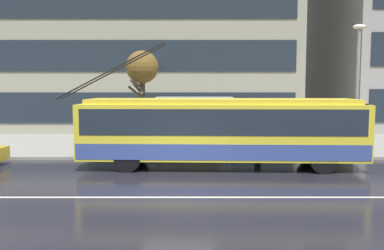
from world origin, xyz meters
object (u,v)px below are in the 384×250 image
(pedestrian_approaching_curb, at_px, (177,120))
(trolleybus, at_px, (220,130))
(street_tree_bare, at_px, (141,70))
(pedestrian_at_shelter, at_px, (259,121))
(bus_shelter, at_px, (194,112))
(street_lamp, at_px, (357,78))

(pedestrian_approaching_curb, bearing_deg, trolleybus, -64.46)
(pedestrian_approaching_curb, bearing_deg, street_tree_bare, 151.72)
(pedestrian_at_shelter, bearing_deg, street_tree_bare, 153.60)
(street_tree_bare, bearing_deg, bus_shelter, -34.01)
(trolleybus, bearing_deg, bus_shelter, 108.83)
(street_lamp, bearing_deg, pedestrian_at_shelter, -179.91)
(trolleybus, height_order, bus_shelter, trolleybus)
(pedestrian_at_shelter, xyz_separation_m, street_tree_bare, (-5.77, 2.87, 2.47))
(bus_shelter, relative_size, pedestrian_approaching_curb, 1.94)
(trolleybus, xyz_separation_m, street_lamp, (6.39, 2.17, 2.17))
(street_lamp, bearing_deg, street_tree_bare, 164.37)
(street_lamp, bearing_deg, bus_shelter, 172.33)
(trolleybus, distance_m, pedestrian_approaching_curb, 4.43)
(pedestrian_approaching_curb, xyz_separation_m, street_tree_bare, (-1.92, 1.03, 2.56))
(street_tree_bare, bearing_deg, pedestrian_approaching_curb, -28.28)
(trolleybus, bearing_deg, street_tree_bare, 127.28)
(pedestrian_approaching_curb, relative_size, street_tree_bare, 0.37)
(bus_shelter, height_order, street_tree_bare, street_tree_bare)
(bus_shelter, relative_size, street_lamp, 0.61)
(trolleybus, distance_m, street_lamp, 7.09)
(pedestrian_at_shelter, distance_m, street_lamp, 4.89)
(pedestrian_at_shelter, relative_size, pedestrian_approaching_curb, 1.04)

